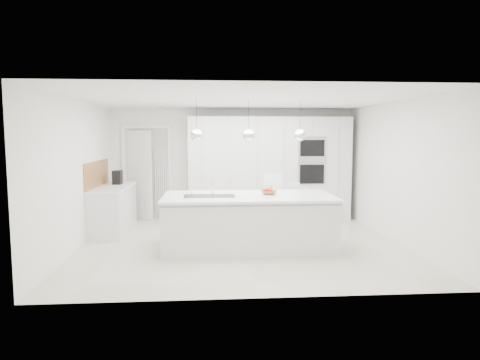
{
  "coord_description": "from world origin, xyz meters",
  "views": [
    {
      "loc": [
        -0.56,
        -7.3,
        1.9
      ],
      "look_at": [
        0.0,
        0.3,
        1.1
      ],
      "focal_mm": 32.0,
      "sensor_mm": 36.0,
      "label": 1
    }
  ],
  "objects": [
    {
      "name": "tall_cabinets",
      "position": [
        0.8,
        2.2,
        1.15
      ],
      "size": [
        3.6,
        0.6,
        2.3
      ],
      "primitive_type": "cube",
      "color": "silver",
      "rests_on": "floor"
    },
    {
      "name": "oven_stack",
      "position": [
        1.7,
        1.89,
        1.35
      ],
      "size": [
        0.62,
        0.04,
        1.05
      ],
      "primitive_type": null,
      "color": "#A5A5A8",
      "rests_on": "tall_cabinets"
    },
    {
      "name": "fruit_bowl",
      "position": [
        0.46,
        -0.18,
        0.93
      ],
      "size": [
        0.31,
        0.31,
        0.07
      ],
      "primitive_type": "imported",
      "rotation": [
        0.0,
        0.0,
        -0.11
      ],
      "color": "#A56835",
      "rests_on": "island_worktop"
    },
    {
      "name": "pendant_mid",
      "position": [
        0.1,
        -0.3,
        1.9
      ],
      "size": [
        0.2,
        0.2,
        0.2
      ],
      "primitive_type": "sphere",
      "color": "white",
      "rests_on": "ceiling"
    },
    {
      "name": "left_worktop",
      "position": [
        -2.45,
        1.2,
        0.88
      ],
      "size": [
        0.62,
        1.82,
        0.04
      ],
      "primitive_type": "cube",
      "color": "white",
      "rests_on": "left_base_cabinets"
    },
    {
      "name": "apple_b",
      "position": [
        0.48,
        -0.12,
        0.97
      ],
      "size": [
        0.08,
        0.08,
        0.08
      ],
      "primitive_type": "sphere",
      "color": "red",
      "rests_on": "fruit_bowl"
    },
    {
      "name": "apple_c",
      "position": [
        0.47,
        -0.22,
        0.97
      ],
      "size": [
        0.08,
        0.08,
        0.08
      ],
      "primitive_type": "sphere",
      "color": "red",
      "rests_on": "fruit_bowl"
    },
    {
      "name": "radiator",
      "position": [
        -1.63,
        2.46,
        0.85
      ],
      "size": [
        0.32,
        0.04,
        1.4
      ],
      "primitive_type": null,
      "color": "white",
      "rests_on": "floor"
    },
    {
      "name": "espresso_machine",
      "position": [
        -2.43,
        1.59,
        1.04
      ],
      "size": [
        0.17,
        0.26,
        0.28
      ],
      "primitive_type": "cube",
      "rotation": [
        0.0,
        0.0,
        -0.02
      ],
      "color": "black",
      "rests_on": "left_worktop"
    },
    {
      "name": "banana_bunch",
      "position": [
        0.44,
        -0.16,
        1.02
      ],
      "size": [
        0.23,
        0.17,
        0.21
      ],
      "primitive_type": "torus",
      "rotation": [
        1.22,
        0.0,
        0.35
      ],
      "color": "yellow",
      "rests_on": "fruit_bowl"
    },
    {
      "name": "wall_back",
      "position": [
        0.0,
        2.5,
        1.25
      ],
      "size": [
        5.5,
        0.0,
        5.5
      ],
      "primitive_type": "plane",
      "rotation": [
        1.57,
        0.0,
        0.0
      ],
      "color": "white",
      "rests_on": "ground"
    },
    {
      "name": "hallway_door",
      "position": [
        -2.2,
        2.42,
        1.0
      ],
      "size": [
        0.76,
        0.38,
        2.0
      ],
      "primitive_type": "cube",
      "rotation": [
        0.0,
        0.0,
        -0.44
      ],
      "color": "white",
      "rests_on": "floor"
    },
    {
      "name": "apple_a",
      "position": [
        0.4,
        -0.19,
        0.97
      ],
      "size": [
        0.08,
        0.08,
        0.08
      ],
      "primitive_type": "sphere",
      "color": "red",
      "rests_on": "fruit_bowl"
    },
    {
      "name": "pendant_left",
      "position": [
        -0.75,
        -0.3,
        1.9
      ],
      "size": [
        0.2,
        0.2,
        0.2
      ],
      "primitive_type": "sphere",
      "color": "white",
      "rests_on": "ceiling"
    },
    {
      "name": "bar_stool_left",
      "position": [
        0.66,
        0.58,
        0.58
      ],
      "size": [
        0.39,
        0.53,
        1.15
      ],
      "primitive_type": null,
      "rotation": [
        0.0,
        0.0,
        -0.01
      ],
      "color": "white",
      "rests_on": "floor"
    },
    {
      "name": "island_sink",
      "position": [
        -0.55,
        -0.3,
        0.82
      ],
      "size": [
        0.84,
        0.44,
        0.18
      ],
      "primitive_type": null,
      "color": "#3F3F42",
      "rests_on": "island_worktop"
    },
    {
      "name": "island_base",
      "position": [
        0.1,
        -0.3,
        0.43
      ],
      "size": [
        2.8,
        1.2,
        0.86
      ],
      "primitive_type": "cube",
      "color": "silver",
      "rests_on": "floor"
    },
    {
      "name": "floor",
      "position": [
        0.0,
        0.0,
        0.0
      ],
      "size": [
        5.5,
        5.5,
        0.0
      ],
      "primitive_type": "plane",
      "color": "beige",
      "rests_on": "ground"
    },
    {
      "name": "bar_stool_right",
      "position": [
        1.04,
        0.69,
        0.49
      ],
      "size": [
        0.37,
        0.48,
        0.98
      ],
      "primitive_type": null,
      "rotation": [
        0.0,
        0.0,
        -0.11
      ],
      "color": "white",
      "rests_on": "floor"
    },
    {
      "name": "island_tap",
      "position": [
        -0.5,
        -0.1,
        1.05
      ],
      "size": [
        0.02,
        0.02,
        0.3
      ],
      "primitive_type": "cylinder",
      "color": "white",
      "rests_on": "island_worktop"
    },
    {
      "name": "pendant_right",
      "position": [
        0.95,
        -0.3,
        1.9
      ],
      "size": [
        0.2,
        0.2,
        0.2
      ],
      "primitive_type": "sphere",
      "color": "white",
      "rests_on": "ceiling"
    },
    {
      "name": "oak_backsplash",
      "position": [
        -2.74,
        1.2,
        1.15
      ],
      "size": [
        0.02,
        1.8,
        0.5
      ],
      "primitive_type": "cube",
      "color": "#A56835",
      "rests_on": "wall_left"
    },
    {
      "name": "apple_extra_3",
      "position": [
        0.46,
        -0.16,
        0.97
      ],
      "size": [
        0.08,
        0.08,
        0.08
      ],
      "primitive_type": "sphere",
      "color": "red",
      "rests_on": "fruit_bowl"
    },
    {
      "name": "left_base_cabinets",
      "position": [
        -2.45,
        1.2,
        0.43
      ],
      "size": [
        0.6,
        1.8,
        0.86
      ],
      "primitive_type": "cube",
      "color": "silver",
      "rests_on": "floor"
    },
    {
      "name": "doorway_frame",
      "position": [
        -1.95,
        2.47,
        1.02
      ],
      "size": [
        1.11,
        0.08,
        2.13
      ],
      "primitive_type": null,
      "color": "white",
      "rests_on": "floor"
    },
    {
      "name": "wall_left",
      "position": [
        -2.75,
        0.0,
        1.25
      ],
      "size": [
        0.0,
        5.0,
        5.0
      ],
      "primitive_type": "plane",
      "rotation": [
        1.57,
        0.0,
        1.57
      ],
      "color": "white",
      "rests_on": "ground"
    },
    {
      "name": "ceiling",
      "position": [
        0.0,
        0.0,
        2.5
      ],
      "size": [
        5.5,
        5.5,
        0.0
      ],
      "primitive_type": "plane",
      "rotation": [
        3.14,
        0.0,
        0.0
      ],
      "color": "white",
      "rests_on": "wall_back"
    },
    {
      "name": "island_worktop",
      "position": [
        0.1,
        -0.25,
        0.88
      ],
      "size": [
        2.84,
        1.4,
        0.04
      ],
      "primitive_type": "cube",
      "color": "white",
      "rests_on": "island_base"
    }
  ]
}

